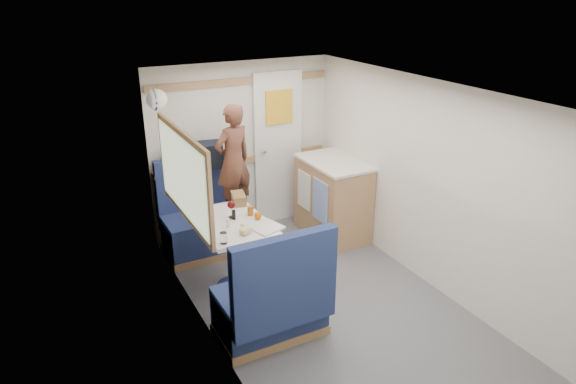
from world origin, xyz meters
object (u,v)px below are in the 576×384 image
galley_counter (332,198)px  pepper_grinder (234,215)px  duffel_bag (196,156)px  tray (263,226)px  orange_fruit (258,215)px  salt_grinder (228,223)px  dinette_table (232,236)px  bench_far (204,226)px  wine_glass (231,205)px  beer_glass (250,211)px  bread_loaf (239,198)px  person (233,161)px  dome_light (157,99)px  cheese_block (246,230)px  tumbler_left (223,238)px  bench_near (273,307)px

galley_counter → pepper_grinder: 1.55m
duffel_bag → tray: 1.41m
orange_fruit → salt_grinder: (-0.30, -0.00, -0.01)m
dinette_table → bench_far: 0.90m
duffel_bag → wine_glass: 1.05m
orange_fruit → dinette_table: bearing=156.3°
duffel_bag → beer_glass: size_ratio=5.94×
galley_counter → bread_loaf: 1.29m
person → wine_glass: person is taller
dome_light → cheese_block: 1.57m
person → dinette_table: bearing=49.7°
person → duffel_bag: (-0.27, 0.42, -0.02)m
cheese_block → dinette_table: bearing=93.2°
galley_counter → beer_glass: bearing=-158.2°
tumbler_left → salt_grinder: (0.15, 0.27, -0.01)m
bench_far → salt_grinder: bench_far is taller
orange_fruit → wine_glass: (-0.19, 0.18, 0.07)m
tray → orange_fruit: bearing=84.7°
dinette_table → orange_fruit: (0.22, -0.10, 0.21)m
dinette_table → beer_glass: (0.21, 0.05, 0.20)m
dinette_table → bread_loaf: bread_loaf is taller
orange_fruit → person: bearing=83.7°
person → salt_grinder: bearing=47.9°
bench_far → dome_light: bearing=-177.9°
salt_grinder → person: bearing=64.1°
bench_near → pepper_grinder: bearing=87.6°
salt_grinder → bread_loaf: (0.30, 0.47, 0.01)m
dome_light → cheese_block: dome_light is taller
tray → orange_fruit: (0.01, 0.14, 0.05)m
bench_near → tumbler_left: size_ratio=10.33×
cheese_block → tumbler_left: 0.25m
cheese_block → tray: bearing=15.5°
bench_near → pepper_grinder: size_ratio=11.20×
person → pepper_grinder: bearing=51.3°
tray → salt_grinder: bearing=153.7°
bench_near → tray: (0.21, 0.62, 0.43)m
bench_far → beer_glass: 0.96m
bench_far → bread_loaf: bearing=-65.4°
dinette_table → wine_glass: size_ratio=5.48×
bench_far → galley_counter: bench_far is taller
galley_counter → beer_glass: 1.38m
dome_light → galley_counter: bearing=-9.2°
dinette_table → dome_light: size_ratio=4.60×
bench_far → pepper_grinder: (0.04, -0.83, 0.47)m
bench_near → salt_grinder: bench_near is taller
wine_glass → salt_grinder: bearing=-120.9°
tray → tumbler_left: tumbler_left is taller
tumbler_left → beer_glass: size_ratio=1.09×
tumbler_left → beer_glass: bearing=44.0°
dinette_table → cheese_block: 0.35m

